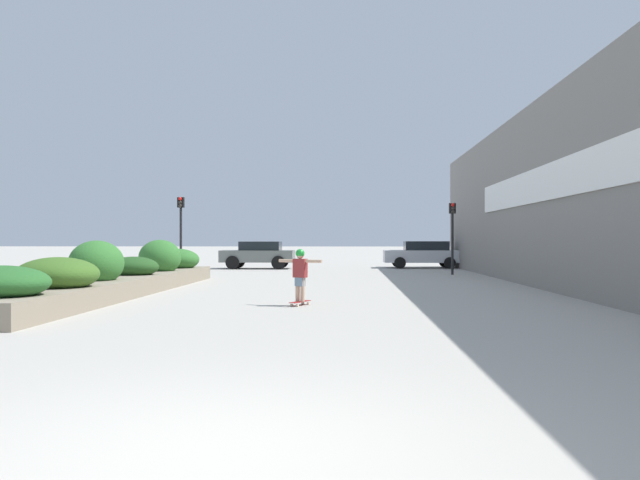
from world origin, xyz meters
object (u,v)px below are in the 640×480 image
(traffic_light_right, at_px, (452,225))
(skateboard, at_px, (300,302))
(car_leftmost, at_px, (258,254))
(traffic_light_left, at_px, (181,222))
(skateboarder, at_px, (300,270))
(car_center_right, at_px, (424,254))

(traffic_light_right, bearing_deg, skateboard, -113.21)
(skateboard, xyz_separation_m, car_leftmost, (-3.67, 18.53, 0.70))
(car_leftmost, bearing_deg, traffic_light_left, 156.58)
(skateboarder, xyz_separation_m, car_leftmost, (-3.67, 18.53, -0.05))
(skateboard, xyz_separation_m, skateboarder, (-0.00, 0.00, 0.75))
(skateboard, height_order, skateboarder, skateboarder)
(skateboarder, relative_size, traffic_light_right, 0.39)
(skateboarder, height_order, traffic_light_right, traffic_light_right)
(car_leftmost, height_order, car_center_right, car_center_right)
(skateboarder, bearing_deg, traffic_light_left, 142.18)
(skateboard, distance_m, skateboarder, 0.75)
(traffic_light_right, bearing_deg, traffic_light_left, -177.52)
(car_center_right, bearing_deg, car_leftmost, 98.12)
(car_leftmost, bearing_deg, traffic_light_right, -120.09)
(car_leftmost, relative_size, traffic_light_right, 1.23)
(car_center_right, relative_size, traffic_light_left, 1.25)
(traffic_light_left, relative_size, traffic_light_right, 1.08)
(car_center_right, bearing_deg, skateboard, 165.34)
(traffic_light_left, height_order, traffic_light_right, traffic_light_left)
(car_leftmost, xyz_separation_m, car_center_right, (8.85, 1.26, -0.01))
(skateboarder, bearing_deg, skateboard, 25.94)
(skateboard, relative_size, traffic_light_right, 0.23)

